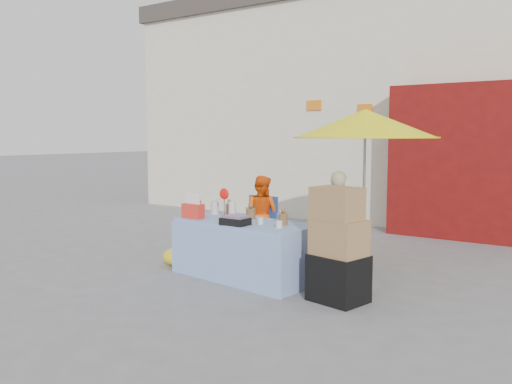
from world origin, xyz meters
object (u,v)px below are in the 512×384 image
Objects in this scene: chair_left at (256,237)px; vendor_beige at (338,218)px; vendor_orange at (261,215)px; chair_right at (333,248)px; box_stack at (338,249)px; market_table at (245,249)px; umbrella at (365,124)px.

chair_left is 1.31m from vendor_beige.
vendor_orange is 1.25m from vendor_beige.
chair_right is 0.70× the size of box_stack.
vendor_orange is at bearing 123.71° from market_table.
vendor_beige is (1.25, 0.13, 0.38)m from chair_left.
market_table is 1.43m from vendor_beige.
vendor_beige is at bearing 70.85° from market_table.
umbrella reaches higher than vendor_beige.
market_table is at bearing 113.08° from vendor_orange.
box_stack is (1.99, -1.49, -0.02)m from vendor_orange.
chair_right is at bearing -3.07° from chair_left.
vendor_beige is at bearing 86.57° from chair_right.
chair_left is 0.67× the size of vendor_beige.
market_table is 1.42m from vendor_orange.
vendor_orange is 2.48m from box_stack.
chair_right is 0.73× the size of vendor_orange.
vendor_orange reaches higher than chair_left.
umbrella is (0.30, 0.15, 1.25)m from vendor_beige.
market_table is 1.50× the size of vendor_beige.
market_table is 2.26× the size of chair_left.
umbrella reaches higher than box_stack.
umbrella is (1.55, 0.15, 1.31)m from vendor_orange.
chair_right is at bearing 68.20° from market_table.
chair_left is 2.27m from umbrella.
market_table is at bearing -64.24° from chair_left.
box_stack is at bearing 113.24° from vendor_beige.
box_stack is (1.37, -0.23, 0.20)m from market_table.
vendor_beige is (0.00, 0.13, 0.38)m from chair_right.
chair_left is 0.70× the size of box_stack.
vendor_beige is at bearing 116.31° from box_stack.
chair_right is 1.30m from vendor_orange.
chair_right is (1.25, 0.00, 0.00)m from chair_left.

